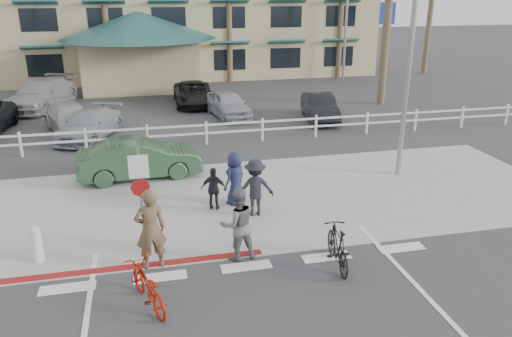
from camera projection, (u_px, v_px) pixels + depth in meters
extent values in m
plane|color=#333335|center=(252.00, 281.00, 11.19)|extent=(140.00, 140.00, 0.00)
cube|color=gray|center=(220.00, 202.00, 15.31)|extent=(22.00, 7.00, 0.01)
cube|color=#333335|center=(203.00, 160.00, 18.97)|extent=(40.00, 5.00, 0.01)
cube|color=#333335|center=(182.00, 106.00, 27.67)|extent=(50.00, 16.00, 0.01)
cube|color=maroon|center=(116.00, 269.00, 11.65)|extent=(7.00, 0.25, 0.02)
imported|color=#9E1503|center=(148.00, 287.00, 10.17)|extent=(1.15, 1.84, 0.91)
imported|color=brown|center=(151.00, 229.00, 11.41)|extent=(0.79, 0.59, 1.97)
imported|color=black|center=(338.00, 247.00, 11.62)|extent=(0.67, 1.76, 1.03)
imported|color=slate|center=(238.00, 224.00, 11.84)|extent=(0.98, 0.81, 1.82)
imported|color=black|center=(255.00, 188.00, 14.18)|extent=(1.13, 0.70, 1.68)
imported|color=black|center=(214.00, 189.00, 14.59)|extent=(0.82, 0.55, 1.30)
imported|color=#1E2448|center=(235.00, 178.00, 14.94)|extent=(0.95, 0.92, 1.64)
imported|color=#29482F|center=(140.00, 159.00, 17.07)|extent=(4.25, 1.81, 1.36)
imported|color=#93979E|center=(89.00, 124.00, 21.64)|extent=(3.10, 4.47, 1.20)
imported|color=#9A9EA5|center=(228.00, 104.00, 25.20)|extent=(2.10, 4.04, 1.31)
imported|color=black|center=(320.00, 107.00, 24.54)|extent=(1.96, 4.05, 1.28)
imported|color=gray|center=(41.00, 94.00, 26.96)|extent=(3.75, 5.72, 1.54)
imported|color=black|center=(194.00, 94.00, 27.79)|extent=(2.19, 4.59, 1.26)
imported|color=#9F9F9F|center=(71.00, 119.00, 22.44)|extent=(3.09, 4.65, 1.25)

